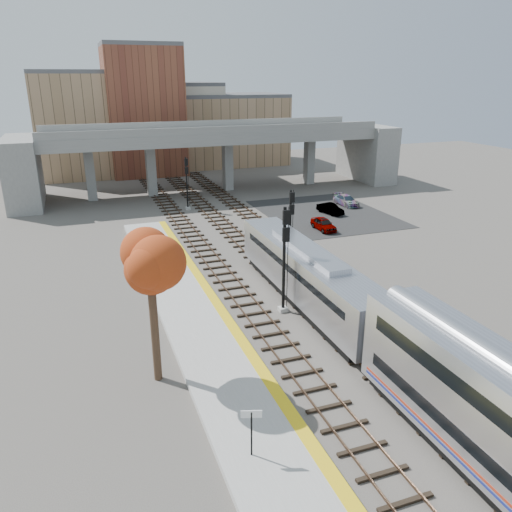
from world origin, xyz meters
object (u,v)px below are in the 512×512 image
object	(u,v)px
signal_mast_far	(187,185)
tree	(150,274)
locomotive	(307,274)
signal_mast_near	(284,260)
car_c	(346,200)
signal_mast_mid	(290,230)
car_a	(324,224)
car_b	(330,209)

from	to	relation	value
signal_mast_far	tree	distance (m)	37.19
locomotive	tree	size ratio (longest dim) A/B	2.26
signal_mast_near	tree	distance (m)	11.32
signal_mast_near	signal_mast_far	distance (m)	30.47
locomotive	car_c	world-z (taller)	locomotive
locomotive	signal_mast_far	distance (m)	29.80
signal_mast_far	car_c	world-z (taller)	signal_mast_far
signal_mast_mid	tree	size ratio (longest dim) A/B	0.80
locomotive	tree	bearing A→B (deg)	-152.91
locomotive	signal_mast_near	bearing A→B (deg)	-160.52
tree	car_a	bearing A→B (deg)	45.69
tree	car_c	bearing A→B (deg)	46.46
car_b	signal_mast_mid	bearing A→B (deg)	-142.58
car_a	car_c	xyz separation A→B (m)	(7.80, 8.81, -0.02)
tree	locomotive	bearing A→B (deg)	27.09
locomotive	car_b	xyz separation A→B (m)	(13.50, 21.67, -1.62)
signal_mast_mid	car_c	size ratio (longest dim) A/B	1.53
signal_mast_near	car_b	size ratio (longest dim) A/B	2.02
locomotive	signal_mast_mid	bearing A→B (deg)	75.16
locomotive	car_a	size ratio (longest dim) A/B	4.92
signal_mast_near	signal_mast_far	size ratio (longest dim) A/B	1.18
car_a	signal_mast_far	bearing A→B (deg)	130.08
signal_mast_mid	signal_mast_far	world-z (taller)	signal_mast_mid
signal_mast_mid	locomotive	bearing A→B (deg)	-104.84
signal_mast_far	car_a	world-z (taller)	signal_mast_far
signal_mast_far	car_a	xyz separation A→B (m)	(11.76, -13.76, -2.39)
locomotive	car_a	distance (m)	18.72
signal_mast_mid	car_a	world-z (taller)	signal_mast_mid
signal_mast_far	tree	bearing A→B (deg)	-105.20
signal_mast_near	car_c	distance (m)	32.30
signal_mast_mid	car_c	bearing A→B (deg)	48.08
signal_mast_far	tree	xyz separation A→B (m)	(-9.72, -35.76, 3.15)
car_c	car_a	bearing A→B (deg)	-134.98
tree	car_b	world-z (taller)	tree
car_a	car_c	distance (m)	11.76
signal_mast_far	car_b	distance (m)	17.72
signal_mast_near	tree	world-z (taller)	tree
locomotive	signal_mast_mid	xyz separation A→B (m)	(2.00, 7.55, 0.98)
signal_mast_far	car_a	distance (m)	18.26
signal_mast_near	car_c	xyz separation A→B (m)	(19.55, 25.50, -3.19)
signal_mast_near	locomotive	bearing A→B (deg)	19.48
signal_mast_far	car_c	bearing A→B (deg)	-14.21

